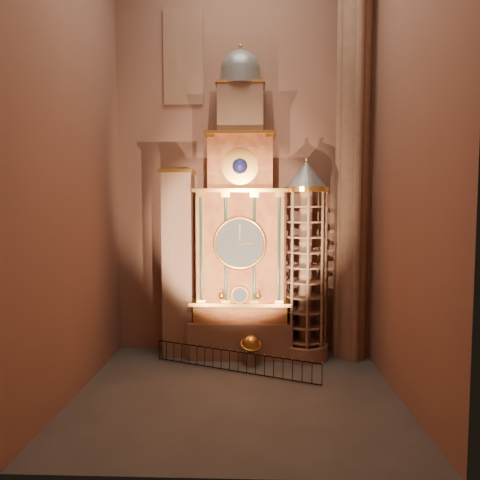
{
  "coord_description": "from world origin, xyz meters",
  "views": [
    {
      "loc": [
        0.74,
        -18.23,
        8.03
      ],
      "look_at": [
        0.04,
        3.0,
        6.54
      ],
      "focal_mm": 32.0,
      "sensor_mm": 36.0,
      "label": 1
    }
  ],
  "objects_px": {
    "astronomical_clock": "(240,235)",
    "iron_railing": "(234,361)",
    "portrait_tower": "(179,263)",
    "stair_turret": "(305,262)",
    "celestial_globe": "(251,347)"
  },
  "relations": [
    {
      "from": "portrait_tower",
      "to": "iron_railing",
      "type": "relative_size",
      "value": 1.24
    },
    {
      "from": "celestial_globe",
      "to": "iron_railing",
      "type": "xyz_separation_m",
      "value": [
        -0.84,
        -1.04,
        -0.37
      ]
    },
    {
      "from": "stair_turret",
      "to": "iron_railing",
      "type": "height_order",
      "value": "stair_turret"
    },
    {
      "from": "astronomical_clock",
      "to": "iron_railing",
      "type": "height_order",
      "value": "astronomical_clock"
    },
    {
      "from": "astronomical_clock",
      "to": "stair_turret",
      "type": "distance_m",
      "value": 3.78
    },
    {
      "from": "stair_turret",
      "to": "iron_railing",
      "type": "relative_size",
      "value": 1.32
    },
    {
      "from": "astronomical_clock",
      "to": "iron_railing",
      "type": "bearing_deg",
      "value": -95.57
    },
    {
      "from": "portrait_tower",
      "to": "celestial_globe",
      "type": "height_order",
      "value": "portrait_tower"
    },
    {
      "from": "stair_turret",
      "to": "iron_railing",
      "type": "bearing_deg",
      "value": -148.42
    },
    {
      "from": "astronomical_clock",
      "to": "iron_railing",
      "type": "xyz_separation_m",
      "value": [
        -0.25,
        -2.57,
        -6.11
      ]
    },
    {
      "from": "portrait_tower",
      "to": "iron_railing",
      "type": "height_order",
      "value": "portrait_tower"
    },
    {
      "from": "portrait_tower",
      "to": "celestial_globe",
      "type": "bearing_deg",
      "value": -21.21
    },
    {
      "from": "astronomical_clock",
      "to": "portrait_tower",
      "type": "bearing_deg",
      "value": 179.71
    },
    {
      "from": "portrait_tower",
      "to": "stair_turret",
      "type": "distance_m",
      "value": 6.91
    },
    {
      "from": "portrait_tower",
      "to": "astronomical_clock",
      "type": "bearing_deg",
      "value": -0.29
    }
  ]
}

